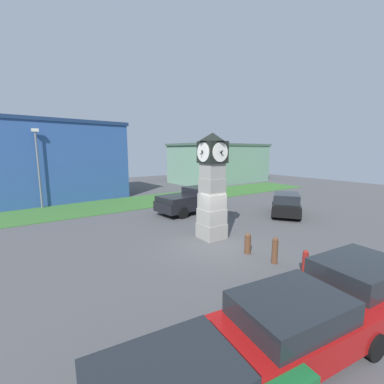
# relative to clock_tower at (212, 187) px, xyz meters

# --- Properties ---
(ground_plane) EXTENTS (66.44, 66.44, 0.00)m
(ground_plane) POSITION_rel_clock_tower_xyz_m (-0.50, -0.98, -2.74)
(ground_plane) COLOR #4C4C4F
(clock_tower) EXTENTS (1.53, 1.60, 5.52)m
(clock_tower) POSITION_rel_clock_tower_xyz_m (0.00, 0.00, 0.00)
(clock_tower) COLOR gray
(clock_tower) RESTS_ON ground_plane
(bollard_near_tower) EXTENTS (0.21, 0.21, 0.98)m
(bollard_near_tower) POSITION_rel_clock_tower_xyz_m (0.25, -5.25, -2.25)
(bollard_near_tower) COLOR maroon
(bollard_near_tower) RESTS_ON ground_plane
(bollard_mid_row) EXTENTS (0.25, 0.25, 1.12)m
(bollard_mid_row) POSITION_rel_clock_tower_xyz_m (0.17, -3.95, -2.17)
(bollard_mid_row) COLOR brown
(bollard_mid_row) RESTS_ON ground_plane
(bollard_far_row) EXTENTS (0.29, 0.29, 0.96)m
(bollard_far_row) POSITION_rel_clock_tower_xyz_m (0.01, -2.59, -2.26)
(bollard_far_row) COLOR brown
(bollard_far_row) RESTS_ON ground_plane
(car_near_tower) EXTENTS (4.59, 2.48, 1.49)m
(car_near_tower) POSITION_rel_clock_tower_xyz_m (-3.41, -7.30, -1.98)
(car_near_tower) COLOR #A51111
(car_near_tower) RESTS_ON ground_plane
(car_by_building) EXTENTS (4.59, 2.36, 1.56)m
(car_by_building) POSITION_rel_clock_tower_xyz_m (-0.31, -7.38, -1.95)
(car_by_building) COLOR #A51111
(car_by_building) RESTS_ON ground_plane
(car_far_lot) EXTENTS (4.53, 4.04, 1.62)m
(car_far_lot) POSITION_rel_clock_tower_xyz_m (7.53, 0.79, -1.93)
(car_far_lot) COLOR black
(car_far_lot) RESTS_ON ground_plane
(pickup_truck) EXTENTS (5.37, 2.76, 1.85)m
(pickup_truck) POSITION_rel_clock_tower_xyz_m (2.27, 5.36, -1.81)
(pickup_truck) COLOR black
(pickup_truck) RESTS_ON ground_plane
(street_lamp_far_side) EXTENTS (0.50, 0.24, 6.30)m
(street_lamp_far_side) POSITION_rel_clock_tower_xyz_m (-6.84, 13.22, 0.90)
(street_lamp_far_side) COLOR slate
(street_lamp_far_side) RESTS_ON ground_plane
(warehouse_blue_far) EXTENTS (11.79, 7.71, 7.27)m
(warehouse_blue_far) POSITION_rel_clock_tower_xyz_m (-4.85, 17.10, 0.90)
(warehouse_blue_far) COLOR #2D5193
(warehouse_blue_far) RESTS_ON ground_plane
(storefront_low_left) EXTENTS (14.25, 8.50, 5.55)m
(storefront_low_left) POSITION_rel_clock_tower_xyz_m (16.65, 18.84, 0.04)
(storefront_low_left) COLOR gray
(storefront_low_left) RESTS_ON ground_plane
(grass_verge_far) EXTENTS (39.86, 5.70, 0.04)m
(grass_verge_far) POSITION_rel_clock_tower_xyz_m (1.74, 11.20, -2.72)
(grass_verge_far) COLOR #386B2D
(grass_verge_far) RESTS_ON ground_plane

